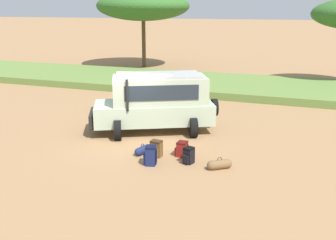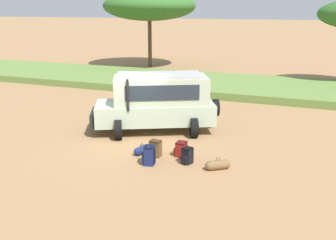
{
  "view_description": "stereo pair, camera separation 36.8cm",
  "coord_description": "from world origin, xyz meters",
  "px_view_note": "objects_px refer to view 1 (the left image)",
  "views": [
    {
      "loc": [
        6.53,
        -13.75,
        5.09
      ],
      "look_at": [
        1.7,
        -0.42,
        1.0
      ],
      "focal_mm": 42.0,
      "sensor_mm": 36.0,
      "label": 1
    },
    {
      "loc": [
        6.88,
        -13.62,
        5.09
      ],
      "look_at": [
        1.7,
        -0.42,
        1.0
      ],
      "focal_mm": 42.0,
      "sensor_mm": 36.0,
      "label": 2
    }
  ],
  "objects_px": {
    "backpack_outermost": "(150,156)",
    "duffel_bag_low_black_case": "(219,164)",
    "backpack_beside_front_wheel": "(189,156)",
    "backpack_cluster_center": "(156,149)",
    "backpack_near_rear_wheel": "(182,149)",
    "safari_vehicle": "(156,101)",
    "duffel_bag_soft_canvas": "(142,150)",
    "acacia_tree_far_left": "(143,6)"
  },
  "relations": [
    {
      "from": "backpack_outermost",
      "to": "duffel_bag_low_black_case",
      "type": "height_order",
      "value": "backpack_outermost"
    },
    {
      "from": "backpack_beside_front_wheel",
      "to": "backpack_outermost",
      "type": "distance_m",
      "value": 1.29
    },
    {
      "from": "backpack_cluster_center",
      "to": "backpack_near_rear_wheel",
      "type": "height_order",
      "value": "backpack_cluster_center"
    },
    {
      "from": "safari_vehicle",
      "to": "backpack_cluster_center",
      "type": "bearing_deg",
      "value": -68.66
    },
    {
      "from": "backpack_beside_front_wheel",
      "to": "duffel_bag_soft_canvas",
      "type": "bearing_deg",
      "value": 171.4
    },
    {
      "from": "acacia_tree_far_left",
      "to": "backpack_cluster_center",
      "type": "bearing_deg",
      "value": -65.56
    },
    {
      "from": "acacia_tree_far_left",
      "to": "backpack_beside_front_wheel",
      "type": "bearing_deg",
      "value": -62.85
    },
    {
      "from": "backpack_near_rear_wheel",
      "to": "safari_vehicle",
      "type": "bearing_deg",
      "value": 128.38
    },
    {
      "from": "backpack_beside_front_wheel",
      "to": "duffel_bag_soft_canvas",
      "type": "xyz_separation_m",
      "value": [
        -1.82,
        0.27,
        -0.13
      ]
    },
    {
      "from": "backpack_near_rear_wheel",
      "to": "duffel_bag_soft_canvas",
      "type": "distance_m",
      "value": 1.43
    },
    {
      "from": "safari_vehicle",
      "to": "backpack_outermost",
      "type": "relative_size",
      "value": 8.17
    },
    {
      "from": "backpack_cluster_center",
      "to": "acacia_tree_far_left",
      "type": "distance_m",
      "value": 22.18
    },
    {
      "from": "backpack_cluster_center",
      "to": "duffel_bag_soft_canvas",
      "type": "xyz_separation_m",
      "value": [
        -0.56,
        0.08,
        -0.15
      ]
    },
    {
      "from": "backpack_beside_front_wheel",
      "to": "backpack_near_rear_wheel",
      "type": "distance_m",
      "value": 0.7
    },
    {
      "from": "backpack_cluster_center",
      "to": "duffel_bag_soft_canvas",
      "type": "height_order",
      "value": "backpack_cluster_center"
    },
    {
      "from": "duffel_bag_low_black_case",
      "to": "acacia_tree_far_left",
      "type": "height_order",
      "value": "acacia_tree_far_left"
    },
    {
      "from": "safari_vehicle",
      "to": "backpack_outermost",
      "type": "height_order",
      "value": "safari_vehicle"
    },
    {
      "from": "backpack_cluster_center",
      "to": "duffel_bag_soft_canvas",
      "type": "relative_size",
      "value": 0.82
    },
    {
      "from": "backpack_near_rear_wheel",
      "to": "acacia_tree_far_left",
      "type": "distance_m",
      "value": 22.21
    },
    {
      "from": "backpack_outermost",
      "to": "backpack_near_rear_wheel",
      "type": "bearing_deg",
      "value": 56.15
    },
    {
      "from": "backpack_near_rear_wheel",
      "to": "acacia_tree_far_left",
      "type": "xyz_separation_m",
      "value": [
        -9.78,
        19.33,
        4.91
      ]
    },
    {
      "from": "duffel_bag_low_black_case",
      "to": "safari_vehicle",
      "type": "bearing_deg",
      "value": 137.96
    },
    {
      "from": "backpack_near_rear_wheel",
      "to": "duffel_bag_low_black_case",
      "type": "xyz_separation_m",
      "value": [
        1.51,
        -0.67,
        -0.11
      ]
    },
    {
      "from": "backpack_beside_front_wheel",
      "to": "duffel_bag_low_black_case",
      "type": "bearing_deg",
      "value": -5.59
    },
    {
      "from": "backpack_beside_front_wheel",
      "to": "duffel_bag_soft_canvas",
      "type": "relative_size",
      "value": 0.78
    },
    {
      "from": "safari_vehicle",
      "to": "acacia_tree_far_left",
      "type": "relative_size",
      "value": 0.68
    },
    {
      "from": "backpack_outermost",
      "to": "duffel_bag_soft_canvas",
      "type": "height_order",
      "value": "backpack_outermost"
    },
    {
      "from": "backpack_near_rear_wheel",
      "to": "backpack_cluster_center",
      "type": "bearing_deg",
      "value": -156.44
    },
    {
      "from": "backpack_cluster_center",
      "to": "acacia_tree_far_left",
      "type": "bearing_deg",
      "value": 114.44
    },
    {
      "from": "acacia_tree_far_left",
      "to": "duffel_bag_low_black_case",
      "type": "bearing_deg",
      "value": -60.56
    },
    {
      "from": "safari_vehicle",
      "to": "acacia_tree_far_left",
      "type": "xyz_separation_m",
      "value": [
        -7.86,
        16.91,
        3.87
      ]
    },
    {
      "from": "backpack_outermost",
      "to": "acacia_tree_far_left",
      "type": "bearing_deg",
      "value": 113.85
    },
    {
      "from": "backpack_beside_front_wheel",
      "to": "acacia_tree_far_left",
      "type": "distance_m",
      "value": 22.89
    },
    {
      "from": "backpack_near_rear_wheel",
      "to": "duffel_bag_soft_canvas",
      "type": "relative_size",
      "value": 0.74
    },
    {
      "from": "safari_vehicle",
      "to": "duffel_bag_low_black_case",
      "type": "bearing_deg",
      "value": -42.04
    },
    {
      "from": "safari_vehicle",
      "to": "backpack_cluster_center",
      "type": "relative_size",
      "value": 8.98
    },
    {
      "from": "backpack_beside_front_wheel",
      "to": "duffel_bag_low_black_case",
      "type": "height_order",
      "value": "backpack_beside_front_wheel"
    },
    {
      "from": "backpack_beside_front_wheel",
      "to": "backpack_near_rear_wheel",
      "type": "relative_size",
      "value": 1.06
    },
    {
      "from": "backpack_beside_front_wheel",
      "to": "duffel_bag_soft_canvas",
      "type": "height_order",
      "value": "backpack_beside_front_wheel"
    },
    {
      "from": "backpack_near_rear_wheel",
      "to": "backpack_outermost",
      "type": "bearing_deg",
      "value": -123.85
    },
    {
      "from": "backpack_cluster_center",
      "to": "backpack_outermost",
      "type": "bearing_deg",
      "value": -83.26
    },
    {
      "from": "backpack_cluster_center",
      "to": "duffel_bag_low_black_case",
      "type": "height_order",
      "value": "backpack_cluster_center"
    }
  ]
}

